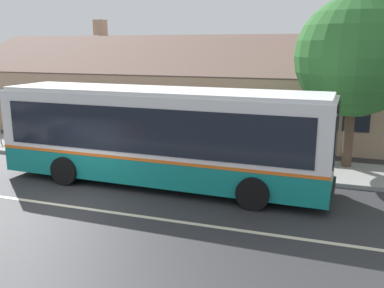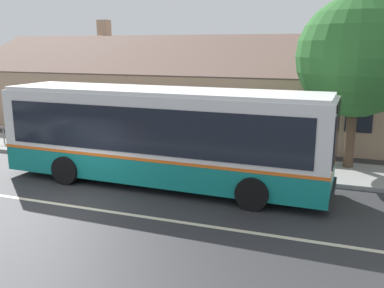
{
  "view_description": "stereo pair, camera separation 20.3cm",
  "coord_description": "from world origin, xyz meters",
  "px_view_note": "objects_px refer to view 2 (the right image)",
  "views": [
    {
      "loc": [
        7.8,
        -10.26,
        4.75
      ],
      "look_at": [
        3.33,
        2.66,
        1.58
      ],
      "focal_mm": 40.0,
      "sensor_mm": 36.0,
      "label": 1
    },
    {
      "loc": [
        7.99,
        -10.19,
        4.75
      ],
      "look_at": [
        3.33,
        2.66,
        1.58
      ],
      "focal_mm": 40.0,
      "sensor_mm": 36.0,
      "label": 2
    }
  ],
  "objects_px": {
    "bench_by_building": "(55,140)",
    "bench_down_street": "(136,148)",
    "transit_bus": "(162,134)",
    "street_tree_primary": "(357,57)"
  },
  "relations": [
    {
      "from": "transit_bus",
      "to": "bench_by_building",
      "type": "distance_m",
      "value": 6.9
    },
    {
      "from": "transit_bus",
      "to": "street_tree_primary",
      "type": "relative_size",
      "value": 1.75
    },
    {
      "from": "transit_bus",
      "to": "street_tree_primary",
      "type": "distance_m",
      "value": 7.71
    },
    {
      "from": "bench_by_building",
      "to": "bench_down_street",
      "type": "bearing_deg",
      "value": 0.52
    },
    {
      "from": "bench_by_building",
      "to": "bench_down_street",
      "type": "relative_size",
      "value": 1.08
    },
    {
      "from": "transit_bus",
      "to": "street_tree_primary",
      "type": "xyz_separation_m",
      "value": [
        6.1,
        3.97,
        2.54
      ]
    },
    {
      "from": "transit_bus",
      "to": "street_tree_primary",
      "type": "bearing_deg",
      "value": 33.09
    },
    {
      "from": "bench_by_building",
      "to": "street_tree_primary",
      "type": "xyz_separation_m",
      "value": [
        12.44,
        1.55,
        3.75
      ]
    },
    {
      "from": "bench_down_street",
      "to": "street_tree_primary",
      "type": "height_order",
      "value": "street_tree_primary"
    },
    {
      "from": "bench_down_street",
      "to": "transit_bus",
      "type": "bearing_deg",
      "value": -47.24
    }
  ]
}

